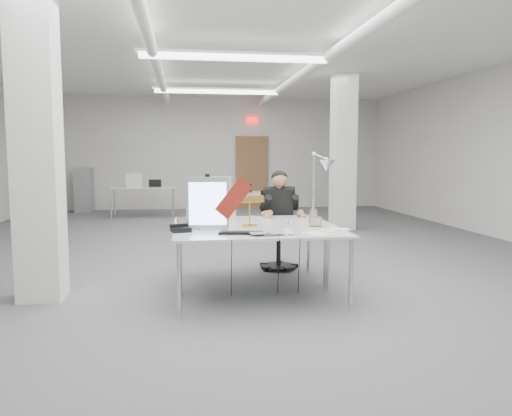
{
  "coord_description": "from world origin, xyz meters",
  "views": [
    {
      "loc": [
        -0.78,
        -7.53,
        1.54
      ],
      "look_at": [
        0.02,
        -2.0,
        0.95
      ],
      "focal_mm": 35.0,
      "sensor_mm": 36.0,
      "label": 1
    }
  ],
  "objects_px": {
    "monitor": "(208,203)",
    "beige_monitor": "(222,207)",
    "desk_main": "(261,233)",
    "seated_person": "(279,203)",
    "bankers_lamp": "(250,212)",
    "architect_lamp": "(319,180)",
    "office_chair": "(279,227)",
    "desk_phone": "(181,229)",
    "laptop": "(269,235)"
  },
  "relations": [
    {
      "from": "monitor",
      "to": "beige_monitor",
      "type": "height_order",
      "value": "monitor"
    },
    {
      "from": "desk_main",
      "to": "seated_person",
      "type": "relative_size",
      "value": 2.04
    },
    {
      "from": "bankers_lamp",
      "to": "architect_lamp",
      "type": "height_order",
      "value": "architect_lamp"
    },
    {
      "from": "office_chair",
      "to": "monitor",
      "type": "bearing_deg",
      "value": -116.42
    },
    {
      "from": "desk_phone",
      "to": "architect_lamp",
      "type": "relative_size",
      "value": 0.2
    },
    {
      "from": "bankers_lamp",
      "to": "seated_person",
      "type": "bearing_deg",
      "value": 58.62
    },
    {
      "from": "office_chair",
      "to": "laptop",
      "type": "distance_m",
      "value": 1.9
    },
    {
      "from": "monitor",
      "to": "architect_lamp",
      "type": "xyz_separation_m",
      "value": [
        1.35,
        0.51,
        0.21
      ]
    },
    {
      "from": "seated_person",
      "to": "laptop",
      "type": "distance_m",
      "value": 1.84
    },
    {
      "from": "seated_person",
      "to": "beige_monitor",
      "type": "height_order",
      "value": "seated_person"
    },
    {
      "from": "desk_main",
      "to": "seated_person",
      "type": "bearing_deg",
      "value": 72.07
    },
    {
      "from": "monitor",
      "to": "bankers_lamp",
      "type": "height_order",
      "value": "monitor"
    },
    {
      "from": "beige_monitor",
      "to": "bankers_lamp",
      "type": "bearing_deg",
      "value": -62.29
    },
    {
      "from": "desk_phone",
      "to": "architect_lamp",
      "type": "xyz_separation_m",
      "value": [
        1.63,
        0.61,
        0.47
      ]
    },
    {
      "from": "seated_person",
      "to": "desk_main",
      "type": "bearing_deg",
      "value": -96.85
    },
    {
      "from": "monitor",
      "to": "bankers_lamp",
      "type": "xyz_separation_m",
      "value": [
        0.47,
        0.17,
        -0.12
      ]
    },
    {
      "from": "laptop",
      "to": "architect_lamp",
      "type": "distance_m",
      "value": 1.36
    },
    {
      "from": "laptop",
      "to": "architect_lamp",
      "type": "relative_size",
      "value": 0.36
    },
    {
      "from": "office_chair",
      "to": "monitor",
      "type": "height_order",
      "value": "monitor"
    },
    {
      "from": "office_chair",
      "to": "monitor",
      "type": "relative_size",
      "value": 2.06
    },
    {
      "from": "desk_main",
      "to": "bankers_lamp",
      "type": "xyz_separation_m",
      "value": [
        -0.07,
        0.38,
        0.17
      ]
    },
    {
      "from": "seated_person",
      "to": "architect_lamp",
      "type": "bearing_deg",
      "value": -55.8
    },
    {
      "from": "desk_main",
      "to": "seated_person",
      "type": "distance_m",
      "value": 1.57
    },
    {
      "from": "seated_person",
      "to": "bankers_lamp",
      "type": "bearing_deg",
      "value": -105.3
    },
    {
      "from": "laptop",
      "to": "beige_monitor",
      "type": "bearing_deg",
      "value": 103.51
    },
    {
      "from": "monitor",
      "to": "architect_lamp",
      "type": "bearing_deg",
      "value": 26.18
    },
    {
      "from": "monitor",
      "to": "bankers_lamp",
      "type": "bearing_deg",
      "value": 25.56
    },
    {
      "from": "bankers_lamp",
      "to": "desk_main",
      "type": "bearing_deg",
      "value": -84.73
    },
    {
      "from": "desk_phone",
      "to": "beige_monitor",
      "type": "bearing_deg",
      "value": 49.16
    },
    {
      "from": "beige_monitor",
      "to": "architect_lamp",
      "type": "xyz_separation_m",
      "value": [
        1.13,
        -0.3,
        0.33
      ]
    },
    {
      "from": "monitor",
      "to": "beige_monitor",
      "type": "bearing_deg",
      "value": 80.83
    },
    {
      "from": "seated_person",
      "to": "bankers_lamp",
      "type": "distance_m",
      "value": 1.23
    },
    {
      "from": "desk_main",
      "to": "office_chair",
      "type": "relative_size",
      "value": 1.56
    },
    {
      "from": "monitor",
      "to": "desk_phone",
      "type": "xyz_separation_m",
      "value": [
        -0.28,
        -0.1,
        -0.26
      ]
    },
    {
      "from": "office_chair",
      "to": "bankers_lamp",
      "type": "bearing_deg",
      "value": -104.3
    },
    {
      "from": "desk_phone",
      "to": "beige_monitor",
      "type": "distance_m",
      "value": 1.05
    },
    {
      "from": "office_chair",
      "to": "bankers_lamp",
      "type": "relative_size",
      "value": 3.58
    },
    {
      "from": "office_chair",
      "to": "seated_person",
      "type": "xyz_separation_m",
      "value": [
        0.0,
        -0.05,
        0.32
      ]
    },
    {
      "from": "office_chair",
      "to": "desk_phone",
      "type": "height_order",
      "value": "office_chair"
    },
    {
      "from": "seated_person",
      "to": "desk_phone",
      "type": "height_order",
      "value": "seated_person"
    },
    {
      "from": "office_chair",
      "to": "seated_person",
      "type": "bearing_deg",
      "value": -78.91
    },
    {
      "from": "office_chair",
      "to": "seated_person",
      "type": "height_order",
      "value": "seated_person"
    },
    {
      "from": "architect_lamp",
      "to": "laptop",
      "type": "bearing_deg",
      "value": -151.26
    },
    {
      "from": "desk_main",
      "to": "bankers_lamp",
      "type": "relative_size",
      "value": 5.59
    },
    {
      "from": "bankers_lamp",
      "to": "beige_monitor",
      "type": "bearing_deg",
      "value": 106.81
    },
    {
      "from": "desk_main",
      "to": "office_chair",
      "type": "height_order",
      "value": "office_chair"
    },
    {
      "from": "bankers_lamp",
      "to": "desk_phone",
      "type": "xyz_separation_m",
      "value": [
        -0.75,
        -0.27,
        -0.14
      ]
    },
    {
      "from": "laptop",
      "to": "beige_monitor",
      "type": "height_order",
      "value": "beige_monitor"
    },
    {
      "from": "bankers_lamp",
      "to": "beige_monitor",
      "type": "distance_m",
      "value": 0.69
    },
    {
      "from": "bankers_lamp",
      "to": "laptop",
      "type": "bearing_deg",
      "value": -86.86
    }
  ]
}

